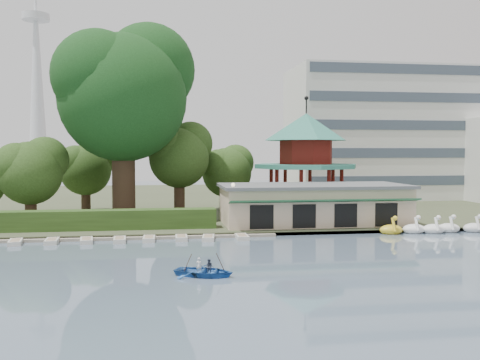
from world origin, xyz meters
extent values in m
plane|color=slate|center=(0.00, 0.00, 0.00)|extent=(220.00, 220.00, 0.00)
cube|color=#424930|center=(0.00, 52.00, 0.20)|extent=(220.00, 70.00, 0.40)
cube|color=gray|center=(0.00, 17.30, 0.15)|extent=(220.00, 0.60, 0.30)
cube|color=gray|center=(-12.00, 17.20, 0.12)|extent=(34.00, 1.60, 0.24)
cube|color=beige|center=(10.00, 22.00, 2.20)|extent=(18.00, 8.00, 3.60)
cube|color=#595B5E|center=(10.00, 22.00, 4.15)|extent=(18.60, 8.60, 0.30)
cube|color=#194C2D|center=(10.00, 17.70, 3.00)|extent=(18.00, 1.59, 0.45)
cylinder|color=beige|center=(12.00, 32.00, 1.00)|extent=(10.40, 10.40, 1.20)
cylinder|color=#307A67|center=(12.00, 32.00, 5.85)|extent=(12.40, 12.40, 0.50)
cylinder|color=maroon|center=(12.00, 32.00, 7.50)|extent=(6.40, 6.40, 2.80)
cone|color=#307A67|center=(12.00, 32.00, 10.50)|extent=(10.00, 10.00, 3.20)
cylinder|color=black|center=(12.00, 32.00, 13.00)|extent=(0.16, 0.16, 1.80)
cube|color=silver|center=(30.00, 50.00, 10.40)|extent=(30.00, 14.00, 20.00)
cone|color=silver|center=(-42.00, 140.00, 30.00)|extent=(6.00, 6.00, 60.00)
cylinder|color=silver|center=(-42.00, 140.00, 48.00)|extent=(8.00, 8.00, 2.00)
cube|color=#2E4B1A|center=(-15.00, 20.50, 1.30)|extent=(30.00, 2.00, 1.80)
cylinder|color=black|center=(1.50, 19.00, 2.40)|extent=(0.12, 0.12, 4.00)
sphere|color=beige|center=(1.50, 19.00, 4.50)|extent=(0.36, 0.36, 0.36)
cylinder|color=#3A281C|center=(-9.00, 28.00, 5.57)|extent=(2.42, 2.42, 10.34)
sphere|color=#163F16|center=(-9.00, 28.00, 13.23)|extent=(13.44, 13.44, 13.44)
sphere|color=#163F16|center=(-6.31, 30.02, 16.54)|extent=(10.08, 10.08, 10.08)
sphere|color=#163F16|center=(-11.35, 26.66, 15.29)|extent=(9.41, 9.41, 9.41)
cylinder|color=#3A281C|center=(-18.00, 26.00, 2.43)|extent=(1.14, 1.14, 4.05)
sphere|color=#2E4B1A|center=(-18.00, 26.00, 5.43)|extent=(6.33, 6.33, 6.33)
sphere|color=#2E4B1A|center=(-16.73, 26.95, 6.72)|extent=(4.75, 4.75, 4.75)
sphere|color=#2E4B1A|center=(-19.11, 25.37, 6.24)|extent=(4.43, 4.43, 4.43)
cylinder|color=#3A281C|center=(-3.00, 32.00, 3.00)|extent=(1.24, 1.24, 5.20)
sphere|color=#2E4B1A|center=(-3.00, 32.00, 6.85)|extent=(6.88, 6.88, 6.88)
sphere|color=#2E4B1A|center=(-1.62, 33.03, 8.52)|extent=(5.16, 5.16, 5.16)
sphere|color=#2E4B1A|center=(-4.20, 31.31, 7.89)|extent=(4.82, 4.82, 4.82)
cylinder|color=#3A281C|center=(3.00, 36.00, 2.25)|extent=(1.11, 1.11, 3.70)
sphere|color=#2E4B1A|center=(3.00, 36.00, 4.99)|extent=(6.14, 6.14, 6.14)
sphere|color=#2E4B1A|center=(4.23, 36.92, 6.18)|extent=(4.60, 4.60, 4.60)
sphere|color=#2E4B1A|center=(1.93, 35.39, 5.73)|extent=(4.30, 4.30, 4.30)
cylinder|color=#3A281C|center=(-14.00, 36.00, 2.42)|extent=(1.09, 1.09, 4.03)
sphere|color=#2E4B1A|center=(-14.00, 36.00, 5.40)|extent=(6.07, 6.07, 6.07)
sphere|color=#2E4B1A|center=(-12.79, 36.91, 6.69)|extent=(4.55, 4.55, 4.55)
sphere|color=#2E4B1A|center=(-15.06, 35.39, 6.21)|extent=(4.25, 4.25, 4.25)
ellipsoid|color=gold|center=(15.88, 16.65, 0.35)|extent=(2.16, 1.44, 0.99)
cylinder|color=gold|center=(15.88, 16.10, 0.90)|extent=(0.26, 0.79, 1.29)
sphere|color=gold|center=(15.88, 15.80, 1.55)|extent=(0.44, 0.44, 0.44)
ellipsoid|color=white|center=(18.18, 16.76, 0.35)|extent=(2.16, 1.44, 0.99)
cylinder|color=white|center=(18.18, 16.21, 0.90)|extent=(0.26, 0.79, 1.29)
sphere|color=white|center=(18.18, 15.91, 1.55)|extent=(0.44, 0.44, 0.44)
ellipsoid|color=white|center=(19.99, 16.48, 0.35)|extent=(2.16, 1.44, 0.99)
cylinder|color=white|center=(19.99, 15.93, 0.90)|extent=(0.26, 0.79, 1.29)
sphere|color=white|center=(19.99, 15.63, 1.55)|extent=(0.44, 0.44, 0.44)
ellipsoid|color=white|center=(21.66, 16.80, 0.35)|extent=(2.16, 1.44, 0.99)
cylinder|color=white|center=(21.66, 16.25, 0.90)|extent=(0.26, 0.79, 1.29)
sphere|color=white|center=(21.66, 15.95, 1.55)|extent=(0.44, 0.44, 0.44)
ellipsoid|color=silver|center=(24.15, 16.58, 0.35)|extent=(2.16, 1.44, 0.99)
cylinder|color=silver|center=(24.15, 16.03, 0.90)|extent=(0.26, 0.79, 1.29)
sphere|color=silver|center=(24.15, 15.73, 1.55)|extent=(0.44, 0.44, 0.44)
cube|color=beige|center=(-16.87, 15.74, 0.18)|extent=(1.33, 2.42, 0.36)
cube|color=beige|center=(-14.03, 15.83, 0.18)|extent=(1.16, 2.37, 0.36)
cube|color=beige|center=(-11.25, 15.76, 0.18)|extent=(1.28, 2.41, 0.36)
cube|color=beige|center=(-8.54, 15.68, 0.18)|extent=(1.14, 2.36, 0.36)
cube|color=beige|center=(-6.11, 15.87, 0.18)|extent=(1.03, 2.31, 0.36)
cube|color=beige|center=(-3.38, 15.99, 0.18)|extent=(1.04, 2.32, 0.36)
cube|color=beige|center=(-1.09, 15.62, 0.18)|extent=(1.27, 2.40, 0.36)
cube|color=beige|center=(1.83, 15.70, 0.18)|extent=(1.02, 2.31, 0.36)
imported|color=#295EA8|center=(-2.51, 2.37, 0.53)|extent=(6.17, 5.45, 1.06)
imported|color=silver|center=(-2.81, 2.57, 0.60)|extent=(0.43, 0.37, 1.00)
imported|color=#323A4A|center=(-2.21, 2.17, 0.59)|extent=(0.58, 0.53, 0.97)
cylinder|color=#3A281C|center=(-3.71, 2.37, 0.35)|extent=(0.94, 0.29, 2.01)
cylinder|color=#3A281C|center=(-1.31, 2.37, 0.35)|extent=(0.94, 0.29, 2.01)
camera|label=1|loc=(-5.04, -29.69, 7.53)|focal=40.00mm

